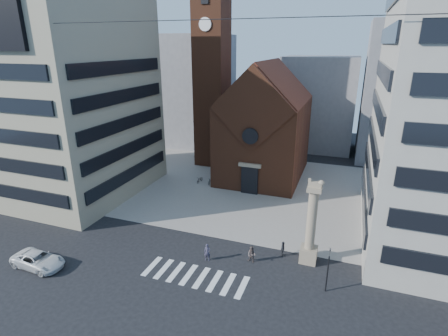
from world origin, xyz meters
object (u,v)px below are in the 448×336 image
(lion_column, at_px, (311,230))
(scooter_0, at_px, (200,179))
(pedestrian_2, at_px, (283,249))
(pedestrian_0, at_px, (207,252))
(white_car, at_px, (38,260))
(pedestrian_1, at_px, (252,255))
(traffic_light, at_px, (328,269))

(lion_column, distance_m, scooter_0, 24.11)
(pedestrian_2, relative_size, scooter_0, 0.97)
(pedestrian_0, bearing_deg, white_car, -164.97)
(lion_column, distance_m, pedestrian_1, 6.15)
(pedestrian_1, distance_m, pedestrian_2, 3.37)
(white_car, bearing_deg, traffic_light, -75.56)
(lion_column, distance_m, pedestrian_2, 3.66)
(traffic_light, bearing_deg, lion_column, 116.46)
(white_car, bearing_deg, pedestrian_1, -65.94)
(pedestrian_1, height_order, pedestrian_2, pedestrian_1)
(pedestrian_0, bearing_deg, lion_column, 10.41)
(traffic_light, relative_size, white_car, 0.82)
(white_car, xyz_separation_m, pedestrian_1, (18.95, 7.68, 0.13))
(pedestrian_1, bearing_deg, pedestrian_2, 56.01)
(traffic_light, distance_m, pedestrian_1, 7.56)
(traffic_light, relative_size, pedestrian_2, 2.63)
(white_car, height_order, scooter_0, white_car)
(pedestrian_1, height_order, scooter_0, pedestrian_1)
(pedestrian_0, bearing_deg, scooter_0, 106.98)
(white_car, distance_m, scooter_0, 25.79)
(traffic_light, xyz_separation_m, pedestrian_0, (-11.35, 0.74, -1.39))
(traffic_light, height_order, pedestrian_1, traffic_light)
(lion_column, height_order, white_car, lion_column)
(white_car, xyz_separation_m, scooter_0, (5.78, 25.13, -0.24))
(pedestrian_0, bearing_deg, pedestrian_2, 16.72)
(pedestrian_0, bearing_deg, traffic_light, -12.52)
(traffic_light, bearing_deg, pedestrian_2, 138.50)
(pedestrian_1, xyz_separation_m, pedestrian_2, (2.65, 2.08, -0.04))
(white_car, bearing_deg, scooter_0, -10.97)
(lion_column, relative_size, traffic_light, 2.02)
(pedestrian_0, height_order, scooter_0, pedestrian_0)
(pedestrian_1, bearing_deg, traffic_light, 2.83)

